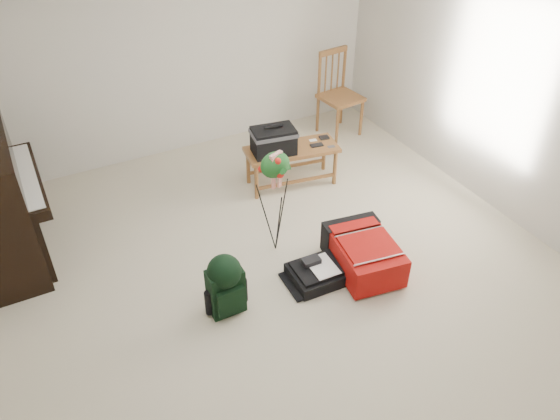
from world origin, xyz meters
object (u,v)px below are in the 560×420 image
black_duffel (319,272)px  green_backpack (225,283)px  flower_stand (275,203)px  dining_chair (339,95)px  bench (281,144)px  red_suitcase (360,250)px

black_duffel → green_backpack: 0.93m
green_backpack → flower_stand: 0.94m
green_backpack → flower_stand: bearing=35.6°
green_backpack → flower_stand: size_ratio=0.53×
dining_chair → bench: bearing=-154.0°
dining_chair → flower_stand: bearing=-142.9°
flower_stand → green_backpack: bearing=-166.2°
dining_chair → black_duffel: bearing=-132.6°
black_duffel → flower_stand: flower_stand is taller
red_suitcase → green_backpack: bearing=-173.1°
bench → black_duffel: bearing=-95.4°
black_duffel → flower_stand: size_ratio=0.47×
bench → black_duffel: 1.61m
green_backpack → flower_stand: (0.74, 0.53, 0.22)m
dining_chair → red_suitcase: (-1.23, -2.32, -0.35)m
black_duffel → green_backpack: green_backpack is taller
dining_chair → green_backpack: dining_chair is taller
flower_stand → red_suitcase: bearing=-65.7°
dining_chair → green_backpack: size_ratio=1.83×
bench → red_suitcase: 1.54m
red_suitcase → green_backpack: green_backpack is taller
red_suitcase → green_backpack: (-1.33, 0.04, 0.15)m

